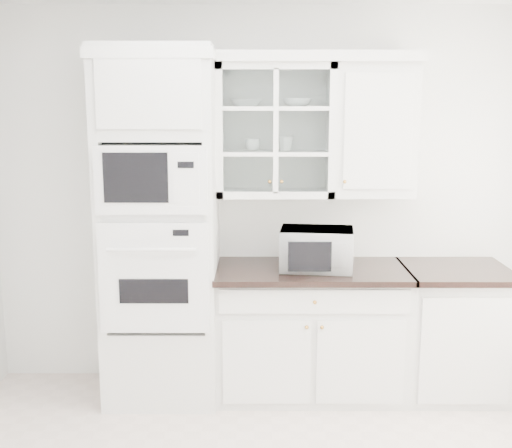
{
  "coord_description": "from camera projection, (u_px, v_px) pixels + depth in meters",
  "views": [
    {
      "loc": [
        -0.09,
        -2.84,
        2.05
      ],
      "look_at": [
        -0.1,
        1.05,
        1.3
      ],
      "focal_mm": 45.0,
      "sensor_mm": 36.0,
      "label": 1
    }
  ],
  "objects": [
    {
      "name": "room_shell",
      "position": [
        275.0,
        155.0,
        3.26
      ],
      "size": [
        4.0,
        3.5,
        2.7
      ],
      "color": "white",
      "rests_on": "ground"
    },
    {
      "name": "oven_column",
      "position": [
        160.0,
        228.0,
        4.35
      ],
      "size": [
        0.76,
        0.68,
        2.4
      ],
      "color": "silver",
      "rests_on": "ground"
    },
    {
      "name": "base_cabinet_run",
      "position": [
        310.0,
        330.0,
        4.51
      ],
      "size": [
        1.32,
        0.67,
        0.92
      ],
      "color": "silver",
      "rests_on": "ground"
    },
    {
      "name": "extra_base_cabinet",
      "position": [
        452.0,
        330.0,
        4.51
      ],
      "size": [
        0.72,
        0.67,
        0.92
      ],
      "color": "silver",
      "rests_on": "ground"
    },
    {
      "name": "upper_cabinet_glass",
      "position": [
        275.0,
        130.0,
        4.39
      ],
      "size": [
        0.8,
        0.33,
        0.9
      ],
      "color": "silver",
      "rests_on": "room_shell"
    },
    {
      "name": "upper_cabinet_solid",
      "position": [
        374.0,
        130.0,
        4.38
      ],
      "size": [
        0.55,
        0.33,
        0.9
      ],
      "primitive_type": "cube",
      "color": "silver",
      "rests_on": "room_shell"
    },
    {
      "name": "crown_molding",
      "position": [
        260.0,
        57.0,
        4.27
      ],
      "size": [
        2.14,
        0.38,
        0.07
      ],
      "primitive_type": "cube",
      "color": "white",
      "rests_on": "room_shell"
    },
    {
      "name": "countertop_microwave",
      "position": [
        317.0,
        249.0,
        4.36
      ],
      "size": [
        0.53,
        0.46,
        0.28
      ],
      "primitive_type": "imported",
      "rotation": [
        0.0,
        0.0,
        3.03
      ],
      "color": "white",
      "rests_on": "base_cabinet_run"
    },
    {
      "name": "bowl_a",
      "position": [
        246.0,
        103.0,
        4.36
      ],
      "size": [
        0.26,
        0.26,
        0.05
      ],
      "primitive_type": "imported",
      "rotation": [
        0.0,
        0.0,
        0.24
      ],
      "color": "white",
      "rests_on": "upper_cabinet_glass"
    },
    {
      "name": "bowl_b",
      "position": [
        297.0,
        102.0,
        4.34
      ],
      "size": [
        0.21,
        0.21,
        0.06
      ],
      "primitive_type": "imported",
      "rotation": [
        0.0,
        0.0,
        0.15
      ],
      "color": "white",
      "rests_on": "upper_cabinet_glass"
    },
    {
      "name": "cup_a",
      "position": [
        253.0,
        145.0,
        4.4
      ],
      "size": [
        0.13,
        0.13,
        0.09
      ],
      "primitive_type": "imported",
      "rotation": [
        0.0,
        0.0,
        -0.2
      ],
      "color": "white",
      "rests_on": "upper_cabinet_glass"
    },
    {
      "name": "cup_b",
      "position": [
        285.0,
        143.0,
        4.41
      ],
      "size": [
        0.14,
        0.14,
        0.1
      ],
      "primitive_type": "imported",
      "rotation": [
        0.0,
        0.0,
        -0.29
      ],
      "color": "white",
      "rests_on": "upper_cabinet_glass"
    }
  ]
}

